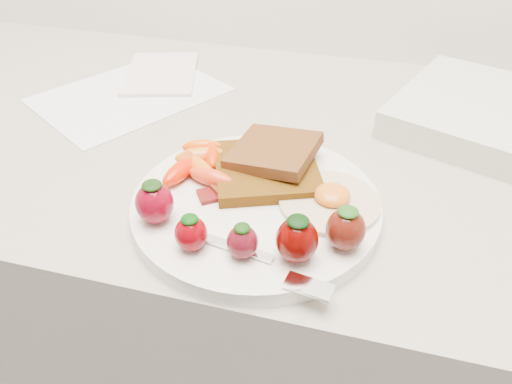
# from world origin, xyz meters

# --- Properties ---
(counter) EXTENTS (2.00, 0.60, 0.90)m
(counter) POSITION_xyz_m (0.00, 1.70, 0.45)
(counter) COLOR gray
(counter) RESTS_ON ground
(plate) EXTENTS (0.27, 0.27, 0.02)m
(plate) POSITION_xyz_m (0.02, 1.54, 0.91)
(plate) COLOR silver
(plate) RESTS_ON counter
(toast_lower) EXTENTS (0.15, 0.15, 0.01)m
(toast_lower) POSITION_xyz_m (0.02, 1.59, 0.93)
(toast_lower) COLOR black
(toast_lower) RESTS_ON plate
(toast_upper) EXTENTS (0.11, 0.10, 0.02)m
(toast_upper) POSITION_xyz_m (0.02, 1.60, 0.94)
(toast_upper) COLOR #3F170B
(toast_upper) RESTS_ON toast_lower
(fried_egg) EXTENTS (0.12, 0.12, 0.02)m
(fried_egg) POSITION_xyz_m (0.10, 1.55, 0.92)
(fried_egg) COLOR white
(fried_egg) RESTS_ON plate
(bacon_strips) EXTENTS (0.11, 0.10, 0.01)m
(bacon_strips) POSITION_xyz_m (0.00, 1.56, 0.92)
(bacon_strips) COLOR #4A080C
(bacon_strips) RESTS_ON plate
(baby_carrots) EXTENTS (0.09, 0.10, 0.02)m
(baby_carrots) POSITION_xyz_m (-0.06, 1.57, 0.93)
(baby_carrots) COLOR orange
(baby_carrots) RESTS_ON plate
(strawberries) EXTENTS (0.23, 0.07, 0.05)m
(strawberries) POSITION_xyz_m (0.03, 1.47, 0.94)
(strawberries) COLOR maroon
(strawberries) RESTS_ON plate
(fork) EXTENTS (0.16, 0.06, 0.00)m
(fork) POSITION_xyz_m (0.05, 1.44, 0.92)
(fork) COLOR white
(fork) RESTS_ON plate
(paper_sheet) EXTENTS (0.31, 0.33, 0.00)m
(paper_sheet) POSITION_xyz_m (-0.25, 1.76, 0.90)
(paper_sheet) COLOR white
(paper_sheet) RESTS_ON counter
(notepad) EXTENTS (0.16, 0.19, 0.01)m
(notepad) POSITION_xyz_m (-0.23, 1.84, 0.91)
(notepad) COLOR silver
(notepad) RESTS_ON paper_sheet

